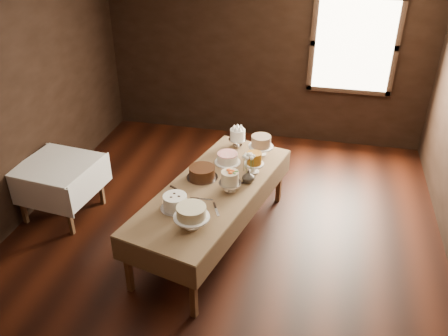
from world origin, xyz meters
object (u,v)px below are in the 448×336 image
(cake_server_e, at_px, (181,191))
(cake_server_a, at_px, (206,199))
(cake_meringue, at_px, (237,138))
(cake_lattice, at_px, (228,159))
(cake_chocolate, at_px, (202,173))
(display_table, at_px, (213,191))
(flower_vase, at_px, (248,177))
(cake_flowers, at_px, (230,182))
(cake_server_b, at_px, (217,212))
(cake_cream, at_px, (192,218))
(side_table, at_px, (57,170))
(cake_swirl, at_px, (175,203))
(cake_caramel, at_px, (254,164))
(cake_speckled, at_px, (261,146))
(cake_server_d, at_px, (250,180))

(cake_server_e, bearing_deg, cake_server_a, 12.91)
(cake_meringue, xyz_separation_m, cake_lattice, (-0.03, -0.44, -0.06))
(cake_server_a, distance_m, cake_server_e, 0.31)
(cake_chocolate, height_order, cake_server_a, cake_chocolate)
(display_table, bearing_deg, flower_vase, 27.54)
(cake_flowers, distance_m, cake_server_b, 0.43)
(cake_chocolate, height_order, cake_cream, cake_cream)
(side_table, xyz_separation_m, cake_swirl, (1.69, -0.58, 0.17))
(cake_meringue, relative_size, cake_server_a, 1.01)
(cake_flowers, bearing_deg, cake_server_a, -134.51)
(display_table, height_order, cake_caramel, cake_caramel)
(cake_speckled, height_order, cake_server_e, cake_speckled)
(flower_vase, bearing_deg, cake_chocolate, -176.83)
(display_table, bearing_deg, cake_lattice, 86.27)
(cake_cream, distance_m, cake_server_b, 0.35)
(cake_cream, bearing_deg, side_table, 156.63)
(cake_cream, bearing_deg, cake_chocolate, 98.94)
(cake_meringue, distance_m, cake_speckled, 0.36)
(cake_server_a, bearing_deg, cake_swirl, -143.44)
(cake_server_e, bearing_deg, display_table, 56.37)
(cake_flowers, relative_size, cake_cream, 0.67)
(side_table, relative_size, cake_meringue, 3.88)
(display_table, distance_m, cake_speckled, 0.94)
(cake_server_b, distance_m, flower_vase, 0.67)
(display_table, relative_size, cake_meringue, 10.38)
(cake_flowers, bearing_deg, cake_lattice, 104.88)
(cake_chocolate, height_order, cake_server_b, cake_chocolate)
(cake_caramel, relative_size, cake_server_d, 1.10)
(display_table, distance_m, cake_lattice, 0.57)
(cake_chocolate, relative_size, cake_swirl, 1.11)
(display_table, height_order, cake_server_e, cake_server_e)
(side_table, distance_m, cake_server_a, 1.98)
(cake_speckled, relative_size, cake_server_e, 1.26)
(cake_flowers, relative_size, cake_swirl, 0.80)
(cake_meringue, distance_m, cake_chocolate, 0.88)
(display_table, height_order, cake_server_b, cake_server_b)
(side_table, relative_size, cake_server_b, 3.92)
(cake_speckled, relative_size, cake_swirl, 0.95)
(cake_caramel, relative_size, flower_vase, 1.81)
(cake_speckled, bearing_deg, cake_server_b, -100.40)
(cake_speckled, xyz_separation_m, flower_vase, (-0.03, -0.66, -0.04))
(display_table, relative_size, side_table, 2.68)
(display_table, xyz_separation_m, cake_server_e, (-0.32, -0.17, 0.06))
(cake_lattice, height_order, cake_server_d, cake_lattice)
(cake_swirl, bearing_deg, cake_server_b, 4.40)
(cake_chocolate, distance_m, flower_vase, 0.52)
(cake_server_e, bearing_deg, cake_speckled, 83.60)
(cake_speckled, bearing_deg, cake_cream, -104.77)
(cake_cream, relative_size, cake_server_b, 1.61)
(side_table, distance_m, cake_flowers, 2.17)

